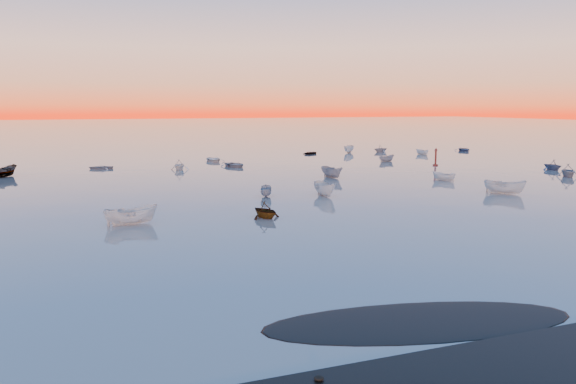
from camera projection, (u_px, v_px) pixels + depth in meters
name	position (u px, v px, depth m)	size (l,w,h in m)	color
ground	(170.00, 151.00, 119.28)	(600.00, 600.00, 0.00)	slate
mud_lobes	(522.00, 312.00, 25.99)	(140.00, 6.00, 0.07)	black
moored_fleet	(226.00, 176.00, 75.87)	(124.00, 58.00, 1.20)	silver
boat_near_center	(131.00, 224.00, 45.13)	(4.29, 1.81, 1.48)	silver
boat_near_right	(552.00, 170.00, 83.58)	(3.35, 1.51, 1.17)	#394B6D
channel_marker	(436.00, 158.00, 89.27)	(0.83, 0.83, 2.95)	#4C1510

